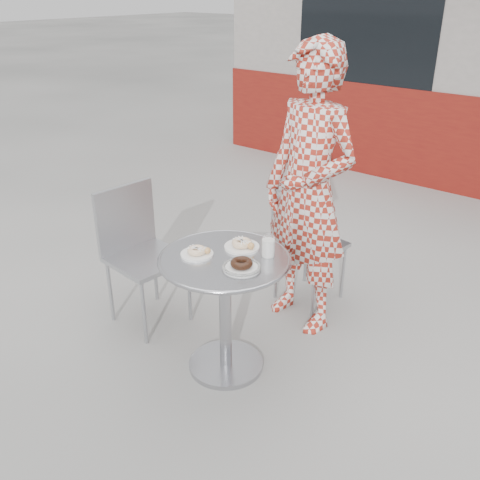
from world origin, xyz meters
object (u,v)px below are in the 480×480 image
Objects in this scene: bistro_table at (225,286)px; chair_far at (309,267)px; chair_left at (148,283)px; seated_person at (309,193)px; plate_checker at (242,266)px; milk_cup at (268,247)px; plate_far at (242,245)px; plate_near at (197,252)px.

chair_far reaches higher than bistro_table.
seated_person is at bearing -44.47° from chair_left.
seated_person is at bearing 96.94° from plate_checker.
bistro_table is 6.24× the size of milk_cup.
plate_far is at bearing 99.42° from chair_far.
chair_left is 0.50× the size of seated_person.
bistro_table is 0.32m from milk_cup.
seated_person reaches higher than milk_cup.
seated_person is at bearing 84.58° from plate_far.
milk_cup is (0.11, -0.54, -0.12)m from seated_person.
chair_left is 1.16m from seated_person.
bistro_table is at bearing 29.42° from plate_near.
milk_cup is (0.86, 0.10, 0.49)m from chair_left.
plate_checker is (0.19, -0.96, 0.47)m from chair_far.
milk_cup is at bearing 37.87° from plate_near.
plate_checker is (0.84, -0.09, 0.45)m from chair_left.
chair_far is 1.08m from plate_checker.
plate_near is 1.52× the size of milk_cup.
chair_far is at bearing 85.48° from plate_near.
plate_far is (0.05, -0.78, 0.48)m from chair_far.
plate_checker is 1.72× the size of milk_cup.
seated_person is at bearing 85.38° from bistro_table.
seated_person reaches higher than plate_far.
chair_left is (-0.65, -0.86, 0.02)m from chair_far.
plate_near is at bearing 91.17° from chair_far.
bistro_table is 0.24m from plate_far.
plate_near reaches higher than bistro_table.
plate_far is (-0.05, -0.55, -0.15)m from seated_person.
plate_far reaches higher than bistro_table.
milk_cup is at bearing 4.81° from plate_far.
chair_left is at bearing 167.86° from plate_near.
chair_left reaches higher than bistro_table.
bistro_table is 3.62× the size of plate_checker.
milk_cup is (0.29, 0.23, 0.03)m from plate_near.
seated_person is at bearing 120.55° from chair_far.
bistro_table is 0.88× the size of chair_far.
milk_cup is (0.21, -0.76, 0.51)m from chair_far.
bistro_table is at bearing 164.99° from plate_checker.
chair_far is 0.67m from seated_person.
plate_checker reaches higher than bistro_table.
seated_person is 0.56m from milk_cup.
milk_cup is at bearing -68.37° from seated_person.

